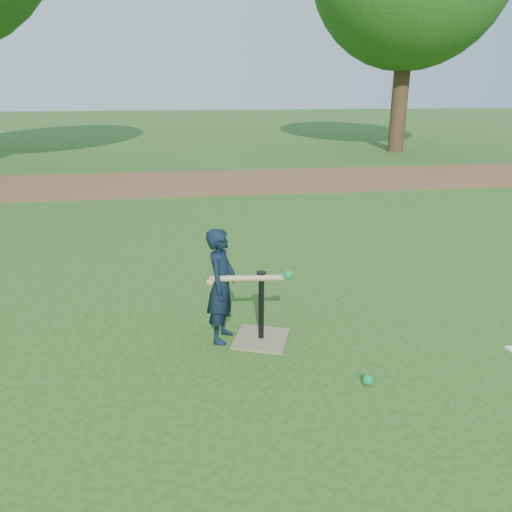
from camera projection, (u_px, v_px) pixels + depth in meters
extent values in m
plane|color=#285116|center=(232.00, 356.00, 3.98)|extent=(80.00, 80.00, 0.00)
cube|color=brown|center=(198.00, 182.00, 10.99)|extent=(24.00, 3.00, 0.01)
imported|color=black|center=(222.00, 286.00, 4.09)|extent=(0.34, 0.41, 0.97)
sphere|color=#0D9043|center=(368.00, 380.00, 3.58)|extent=(0.08, 0.08, 0.08)
cube|color=#8B7258|center=(261.00, 339.00, 4.22)|extent=(0.55, 0.55, 0.02)
cylinder|color=black|center=(261.00, 308.00, 4.13)|extent=(0.05, 0.05, 0.55)
cylinder|color=black|center=(261.00, 276.00, 4.04)|extent=(0.08, 0.08, 0.06)
cylinder|color=tan|center=(247.00, 278.00, 4.00)|extent=(0.60, 0.11, 0.05)
sphere|color=tan|center=(210.00, 282.00, 3.93)|extent=(0.06, 0.06, 0.06)
sphere|color=#0D9043|center=(288.00, 275.00, 3.97)|extent=(0.08, 0.08, 0.08)
cylinder|color=#382316|center=(400.00, 96.00, 15.54)|extent=(0.50, 0.50, 3.42)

